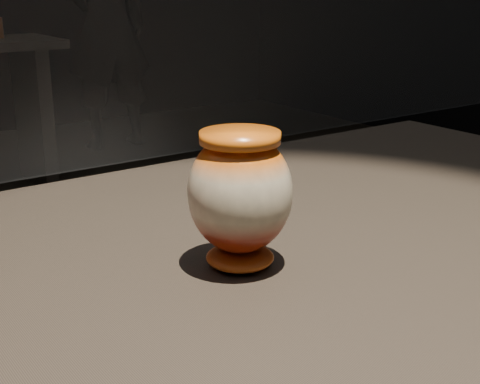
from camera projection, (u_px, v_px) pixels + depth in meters
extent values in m
cube|color=black|center=(98.00, 297.00, 0.78)|extent=(2.00, 0.80, 0.05)
ellipsoid|color=maroon|center=(240.00, 257.00, 0.81)|extent=(0.10, 0.10, 0.02)
ellipsoid|color=beige|center=(240.00, 193.00, 0.78)|extent=(0.16, 0.16, 0.14)
cylinder|color=orange|center=(240.00, 137.00, 0.76)|extent=(0.12, 0.12, 0.01)
cube|color=black|center=(34.00, 116.00, 4.11)|extent=(0.08, 0.50, 0.85)
imported|color=black|center=(107.00, 25.00, 4.91)|extent=(0.68, 0.46, 1.81)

